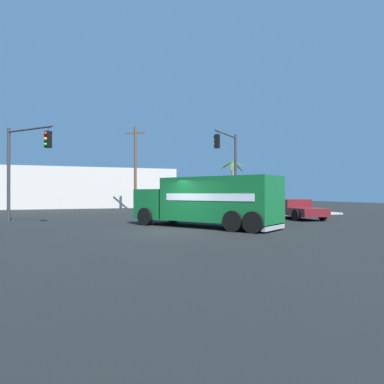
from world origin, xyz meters
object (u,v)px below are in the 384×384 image
(traffic_light_secondary, at_px, (230,161))
(utility_pole, at_px, (135,167))
(delivery_truck, at_px, (208,201))
(pickup_maroon, at_px, (295,209))
(palm_tree_far, at_px, (232,176))
(traffic_light_primary, at_px, (22,160))
(vending_machine_red, at_px, (264,200))

(traffic_light_secondary, distance_m, utility_pole, 13.91)
(delivery_truck, bearing_deg, pickup_maroon, 22.90)
(pickup_maroon, xyz_separation_m, palm_tree_far, (1.06, 11.81, 2.86))
(delivery_truck, distance_m, traffic_light_secondary, 8.12)
(palm_tree_far, bearing_deg, utility_pole, 156.25)
(palm_tree_far, bearing_deg, traffic_light_primary, -153.49)
(traffic_light_primary, relative_size, pickup_maroon, 1.10)
(vending_machine_red, relative_size, palm_tree_far, 0.37)
(vending_machine_red, bearing_deg, traffic_light_primary, -160.23)
(pickup_maroon, bearing_deg, delivery_truck, -157.10)
(traffic_light_secondary, bearing_deg, utility_pole, 109.14)
(delivery_truck, xyz_separation_m, utility_pole, (-0.15, 19.36, 3.16))
(utility_pole, bearing_deg, traffic_light_primary, -125.05)
(traffic_light_primary, height_order, utility_pole, utility_pole)
(delivery_truck, height_order, palm_tree_far, palm_tree_far)
(pickup_maroon, distance_m, utility_pole, 18.36)
(delivery_truck, height_order, traffic_light_primary, traffic_light_primary)
(traffic_light_primary, bearing_deg, palm_tree_far, 26.51)
(vending_machine_red, bearing_deg, palm_tree_far, 149.79)
(palm_tree_far, bearing_deg, delivery_truck, -121.12)
(traffic_light_secondary, distance_m, pickup_maroon, 5.81)
(traffic_light_secondary, xyz_separation_m, utility_pole, (-4.56, 13.14, 0.37))
(traffic_light_secondary, height_order, utility_pole, utility_pole)
(vending_machine_red, relative_size, utility_pole, 0.21)
(traffic_light_primary, xyz_separation_m, traffic_light_secondary, (14.04, 0.37, 0.37))
(vending_machine_red, xyz_separation_m, utility_pole, (-12.15, 5.74, 3.51))
(traffic_light_secondary, relative_size, utility_pole, 0.70)
(pickup_maroon, relative_size, palm_tree_far, 1.05)
(pickup_maroon, height_order, palm_tree_far, palm_tree_far)
(vending_machine_red, xyz_separation_m, palm_tree_far, (-2.79, 1.63, 2.52))
(vending_machine_red, height_order, palm_tree_far, palm_tree_far)
(traffic_light_primary, bearing_deg, vending_machine_red, 19.77)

